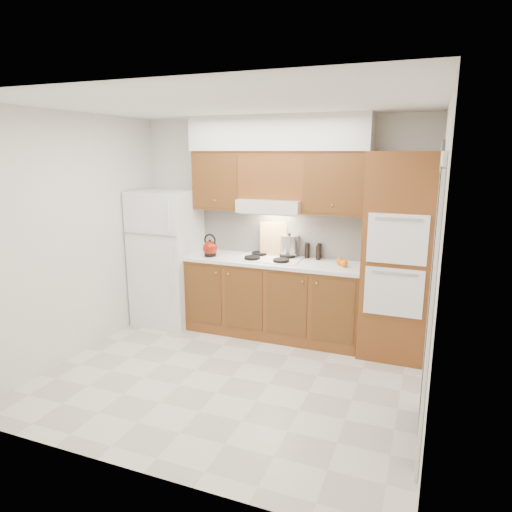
{
  "coord_description": "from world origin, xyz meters",
  "views": [
    {
      "loc": [
        1.74,
        -3.79,
        2.2
      ],
      "look_at": [
        0.09,
        0.45,
        1.15
      ],
      "focal_mm": 32.0,
      "sensor_mm": 36.0,
      "label": 1
    }
  ],
  "objects_px": {
    "oven_cabinet": "(398,257)",
    "kettle": "(210,248)",
    "fridge": "(168,257)",
    "stock_pot": "(289,245)"
  },
  "relations": [
    {
      "from": "fridge",
      "to": "oven_cabinet",
      "type": "height_order",
      "value": "oven_cabinet"
    },
    {
      "from": "oven_cabinet",
      "to": "stock_pot",
      "type": "relative_size",
      "value": 9.57
    },
    {
      "from": "fridge",
      "to": "kettle",
      "type": "relative_size",
      "value": 9.45
    },
    {
      "from": "kettle",
      "to": "stock_pot",
      "type": "distance_m",
      "value": 0.96
    },
    {
      "from": "fridge",
      "to": "oven_cabinet",
      "type": "relative_size",
      "value": 0.78
    },
    {
      "from": "oven_cabinet",
      "to": "kettle",
      "type": "distance_m",
      "value": 2.2
    },
    {
      "from": "fridge",
      "to": "oven_cabinet",
      "type": "xyz_separation_m",
      "value": [
        2.85,
        0.03,
        0.24
      ]
    },
    {
      "from": "kettle",
      "to": "oven_cabinet",
      "type": "bearing_deg",
      "value": 10.59
    },
    {
      "from": "oven_cabinet",
      "to": "stock_pot",
      "type": "distance_m",
      "value": 1.3
    },
    {
      "from": "fridge",
      "to": "kettle",
      "type": "xyz_separation_m",
      "value": [
        0.65,
        -0.07,
        0.18
      ]
    }
  ]
}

